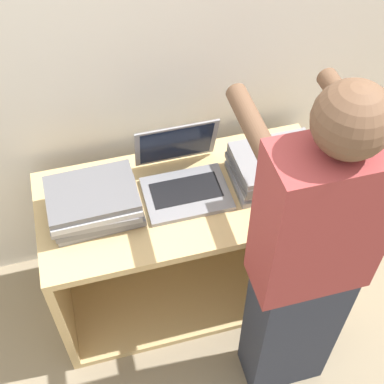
{
  "coord_description": "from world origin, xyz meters",
  "views": [
    {
      "loc": [
        -0.35,
        -1.11,
        2.43
      ],
      "look_at": [
        0.0,
        0.21,
        0.85
      ],
      "focal_mm": 50.0,
      "sensor_mm": 36.0,
      "label": 1
    }
  ],
  "objects_px": {
    "laptop_stack_left": "(94,203)",
    "person": "(306,269)",
    "laptop_open": "(183,177)",
    "laptop_stack_right": "(275,167)"
  },
  "relations": [
    {
      "from": "laptop_stack_left",
      "to": "person",
      "type": "bearing_deg",
      "value": -36.74
    },
    {
      "from": "laptop_open",
      "to": "laptop_stack_left",
      "type": "xyz_separation_m",
      "value": [
        -0.38,
        -0.06,
        0.02
      ]
    },
    {
      "from": "person",
      "to": "laptop_stack_left",
      "type": "bearing_deg",
      "value": 143.26
    },
    {
      "from": "laptop_open",
      "to": "person",
      "type": "relative_size",
      "value": 0.21
    },
    {
      "from": "laptop_open",
      "to": "laptop_stack_right",
      "type": "xyz_separation_m",
      "value": [
        0.38,
        -0.06,
        0.02
      ]
    },
    {
      "from": "laptop_stack_left",
      "to": "laptop_stack_right",
      "type": "height_order",
      "value": "same"
    },
    {
      "from": "laptop_open",
      "to": "laptop_stack_right",
      "type": "distance_m",
      "value": 0.39
    },
    {
      "from": "laptop_stack_right",
      "to": "person",
      "type": "height_order",
      "value": "person"
    },
    {
      "from": "person",
      "to": "laptop_open",
      "type": "bearing_deg",
      "value": 118.38
    },
    {
      "from": "laptop_open",
      "to": "person",
      "type": "distance_m",
      "value": 0.64
    }
  ]
}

